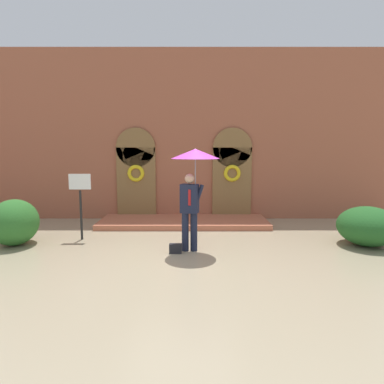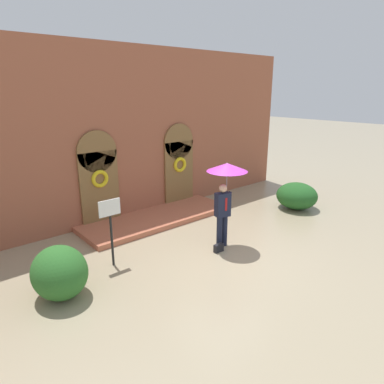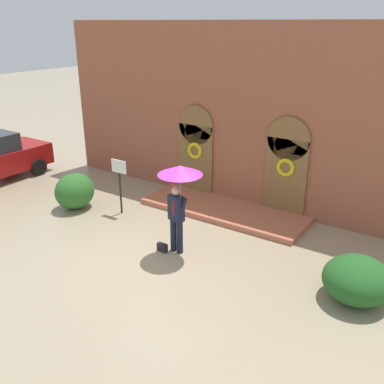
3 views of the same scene
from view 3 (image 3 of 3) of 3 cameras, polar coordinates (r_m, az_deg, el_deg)
The scene contains 7 objects.
ground_plane at distance 11.14m, azimuth -3.68°, elevation -8.14°, with size 80.00×80.00×0.00m, color tan.
building_facade at distance 13.50m, azimuth 6.88°, elevation 9.34°, with size 14.00×2.30×5.60m.
person_with_umbrella at distance 10.34m, azimuth -1.73°, elevation 1.19°, with size 1.10×1.10×2.36m.
handbag at distance 11.19m, azimuth -3.98°, elevation -7.37°, with size 0.28×0.12×0.22m, color black.
sign_post at distance 13.10m, azimuth -9.64°, elevation 1.89°, with size 0.56×0.06×1.72m.
shrub_left at distance 14.00m, azimuth -15.38°, elevation 0.11°, with size 1.13×1.29×1.13m, color #2D6B28.
shrub_right at distance 9.85m, azimuth 21.14°, elevation -10.84°, with size 1.44×1.49×0.96m, color #235B23.
Camera 3 is at (5.94, -7.62, 5.55)m, focal length 40.00 mm.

